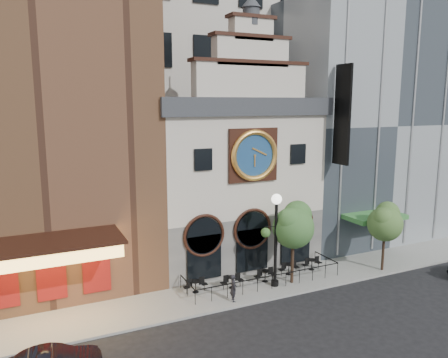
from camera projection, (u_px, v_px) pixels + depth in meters
The scene contains 16 objects.
ground at pixel (282, 298), 27.12m from camera, with size 120.00×120.00×0.00m, color black.
sidewalk at pixel (262, 282), 29.34m from camera, with size 44.00×5.00×0.15m, color gray.
clock_building at pixel (228, 174), 32.95m from camera, with size 12.60×8.78×18.65m.
theater_building at pixel (34, 93), 28.44m from camera, with size 14.00×15.60×25.00m.
retail_building at pixel (347, 123), 39.67m from camera, with size 14.00×14.40×20.00m.
office_tower at pixel (173, 17), 41.51m from camera, with size 20.00×16.00×40.00m, color beige.
cafe_railing at pixel (262, 275), 29.25m from camera, with size 10.60×2.60×0.90m, color black, non-canonical shape.
bistro_0 at pixel (196, 285), 27.58m from camera, with size 1.58×0.68×0.90m.
bistro_1 at pixel (232, 281), 28.24m from camera, with size 1.58×0.68×0.90m.
bistro_2 at pixel (265, 275), 29.26m from camera, with size 1.58×0.68×0.90m.
bistro_3 at pixel (289, 268), 30.46m from camera, with size 1.58×0.68×0.90m.
bistro_4 at pixel (312, 264), 31.31m from camera, with size 1.58×0.68×0.90m.
pedestrian at pixel (233, 288), 26.32m from camera, with size 0.61×0.40×1.67m, color black.
lamppost at pixel (276, 230), 28.03m from camera, with size 1.91×1.03×6.16m.
tree_left at pixel (294, 224), 28.56m from camera, with size 2.84×2.74×5.48m.
tree_right at pixel (385, 221), 30.82m from camera, with size 2.55×2.46×4.92m.
Camera 1 is at (-13.97, -21.54, 12.04)m, focal length 35.00 mm.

